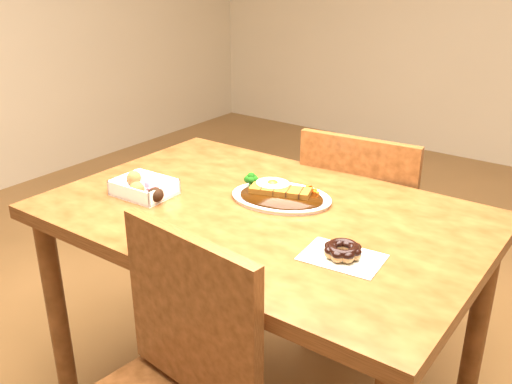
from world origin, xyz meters
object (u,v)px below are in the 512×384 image
Objects in this scene: donut_box at (142,187)px; pon_de_ring at (343,251)px; table at (262,241)px; chair_far at (365,233)px; katsu_curry_plate at (280,195)px.

donut_box is 1.00× the size of pon_de_ring.
pon_de_ring reaches higher than table.
donut_box is 0.66m from pon_de_ring.
katsu_curry_plate is (-0.07, -0.45, 0.29)m from chair_far.
pon_de_ring is at bearing 104.20° from chair_far.
chair_far reaches higher than pon_de_ring.
donut_box reaches higher than table.
table is 0.35m from pon_de_ring.
donut_box is (-0.35, -0.21, 0.01)m from katsu_curry_plate.
chair_far is 2.64× the size of katsu_curry_plate.
katsu_curry_plate is 1.67× the size of donut_box.
donut_box is at bearing -179.41° from pon_de_ring.
katsu_curry_plate reaches higher than table.
table is at bearing 160.21° from pon_de_ring.
katsu_curry_plate is 0.41m from donut_box.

